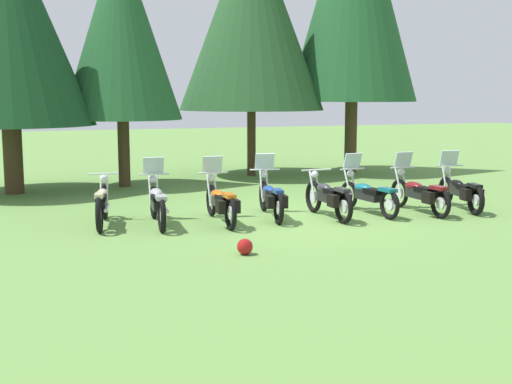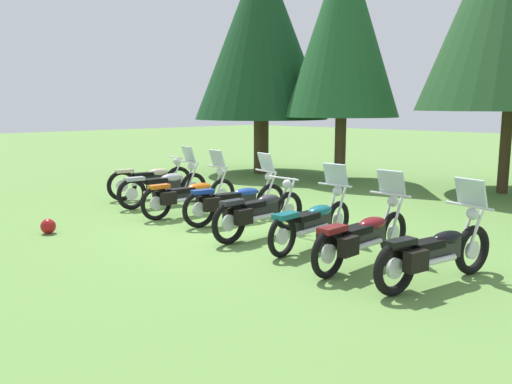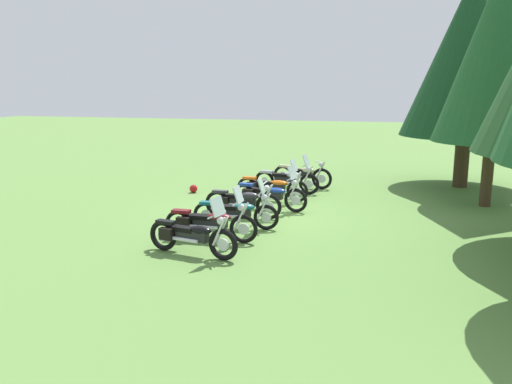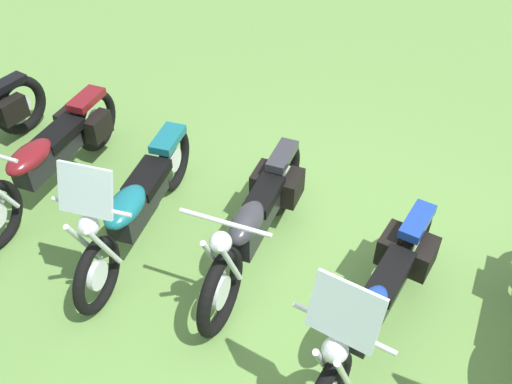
# 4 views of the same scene
# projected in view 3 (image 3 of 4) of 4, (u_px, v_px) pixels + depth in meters

# --- Properties ---
(ground_plane) EXTENTS (80.00, 80.00, 0.00)m
(ground_plane) POSITION_uv_depth(u_px,v_px,m) (257.00, 213.00, 14.99)
(ground_plane) COLOR #608C42
(motorcycle_0) EXTENTS (0.74, 2.23, 1.03)m
(motorcycle_0) POSITION_uv_depth(u_px,v_px,m) (303.00, 175.00, 18.64)
(motorcycle_0) COLOR black
(motorcycle_0) RESTS_ON ground_plane
(motorcycle_1) EXTENTS (0.66, 2.32, 1.37)m
(motorcycle_1) POSITION_uv_depth(u_px,v_px,m) (287.00, 179.00, 17.70)
(motorcycle_1) COLOR black
(motorcycle_1) RESTS_ON ground_plane
(motorcycle_2) EXTENTS (0.69, 2.38, 1.36)m
(motorcycle_2) POSITION_uv_depth(u_px,v_px,m) (271.00, 186.00, 16.54)
(motorcycle_2) COLOR black
(motorcycle_2) RESTS_ON ground_plane
(motorcycle_3) EXTENTS (0.84, 2.37, 1.37)m
(motorcycle_3) POSITION_uv_depth(u_px,v_px,m) (268.00, 194.00, 15.33)
(motorcycle_3) COLOR black
(motorcycle_3) RESTS_ON ground_plane
(motorcycle_4) EXTENTS (0.73, 2.22, 1.02)m
(motorcycle_4) POSITION_uv_depth(u_px,v_px,m) (241.00, 202.00, 14.35)
(motorcycle_4) COLOR black
(motorcycle_4) RESTS_ON ground_plane
(motorcycle_5) EXTENTS (0.67, 2.26, 1.34)m
(motorcycle_5) POSITION_uv_depth(u_px,v_px,m) (237.00, 211.00, 13.27)
(motorcycle_5) COLOR black
(motorcycle_5) RESTS_ON ground_plane
(motorcycle_6) EXTENTS (0.70, 2.33, 1.35)m
(motorcycle_6) POSITION_uv_depth(u_px,v_px,m) (209.00, 222.00, 12.24)
(motorcycle_6) COLOR black
(motorcycle_6) RESTS_ON ground_plane
(motorcycle_7) EXTENTS (0.86, 2.21, 1.36)m
(motorcycle_7) POSITION_uv_depth(u_px,v_px,m) (191.00, 235.00, 11.18)
(motorcycle_7) COLOR black
(motorcycle_7) RESTS_ON ground_plane
(pine_tree_0) EXTENTS (4.54, 4.54, 7.57)m
(pine_tree_0) POSITION_uv_depth(u_px,v_px,m) (470.00, 54.00, 17.92)
(pine_tree_0) COLOR #42301E
(pine_tree_0) RESTS_ON ground_plane
(pine_tree_1) EXTENTS (3.47, 3.47, 7.29)m
(pine_tree_1) POSITION_uv_depth(u_px,v_px,m) (499.00, 50.00, 14.92)
(pine_tree_1) COLOR #42301E
(pine_tree_1) RESTS_ON ground_plane
(dropped_helmet) EXTENTS (0.28, 0.28, 0.28)m
(dropped_helmet) POSITION_uv_depth(u_px,v_px,m) (193.00, 189.00, 17.79)
(dropped_helmet) COLOR maroon
(dropped_helmet) RESTS_ON ground_plane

